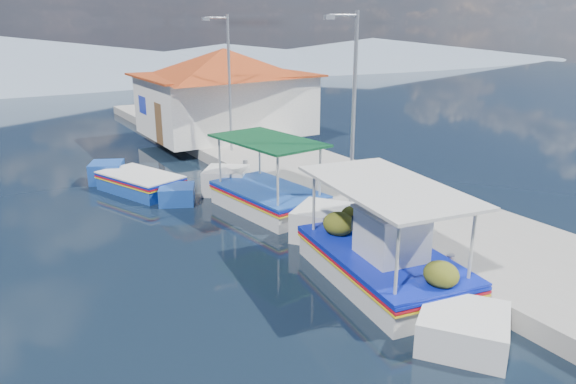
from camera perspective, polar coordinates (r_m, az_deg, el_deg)
ground at (r=13.99m, az=-3.65°, el=-8.63°), size 160.00×160.00×0.00m
quay at (r=21.57m, az=2.88°, el=1.58°), size 5.00×44.00×0.50m
bollards at (r=19.77m, az=-0.96°, el=1.33°), size 0.20×17.20×0.30m
main_caique at (r=13.61m, az=9.66°, el=-7.13°), size 3.24×8.39×2.79m
caique_green_canopy at (r=18.43m, az=-2.21°, el=-0.68°), size 2.79×7.32×2.76m
caique_blue_hull at (r=21.21m, az=-15.30°, el=0.80°), size 3.10×5.57×1.06m
harbor_building at (r=28.97m, az=-6.66°, el=10.67°), size 10.49×10.49×4.40m
lamp_post_near at (r=16.84m, az=6.75°, el=9.52°), size 1.21×0.14×6.00m
lamp_post_far at (r=24.54m, az=-6.43°, el=12.00°), size 1.21×0.14×6.00m
mountain_ridge at (r=68.42m, az=-21.23°, el=12.89°), size 171.40×96.00×5.50m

